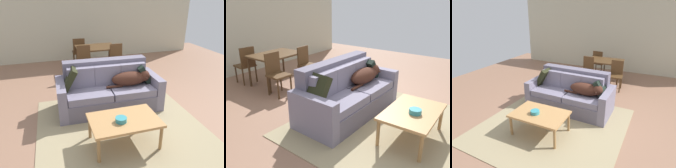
{
  "view_description": "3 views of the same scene",
  "coord_description": "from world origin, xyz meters",
  "views": [
    {
      "loc": [
        -1.42,
        -3.63,
        2.28
      ],
      "look_at": [
        -0.24,
        0.17,
        0.56
      ],
      "focal_mm": 35.32,
      "sensor_mm": 36.0,
      "label": 1
    },
    {
      "loc": [
        -3.5,
        -1.87,
        2.02
      ],
      "look_at": [
        -0.52,
        0.32,
        0.63
      ],
      "focal_mm": 37.6,
      "sensor_mm": 36.0,
      "label": 2
    },
    {
      "loc": [
        1.45,
        -3.67,
        2.37
      ],
      "look_at": [
        -0.37,
        0.12,
        0.69
      ],
      "focal_mm": 30.75,
      "sensor_mm": 36.0,
      "label": 3
    }
  ],
  "objects": [
    {
      "name": "area_rug",
      "position": [
        -0.28,
        -0.6,
        0.01
      ],
      "size": [
        2.99,
        2.98,
        0.01
      ],
      "primitive_type": "cube",
      "rotation": [
        0.0,
        0.0,
        -0.03
      ],
      "color": "tan",
      "rests_on": "ground"
    },
    {
      "name": "bowl_on_coffee_table",
      "position": [
        -0.46,
        -1.0,
        0.49
      ],
      "size": [
        0.17,
        0.17,
        0.07
      ],
      "primitive_type": "cylinder",
      "color": "teal",
      "rests_on": "coffee_table"
    },
    {
      "name": "coffee_table",
      "position": [
        -0.39,
        -0.94,
        0.41
      ],
      "size": [
        1.07,
        0.7,
        0.46
      ],
      "color": "#B5834D",
      "rests_on": "ground"
    },
    {
      "name": "dining_table",
      "position": [
        -0.0,
        2.52,
        0.66
      ],
      "size": [
        1.12,
        0.82,
        0.74
      ],
      "color": "#4D321B",
      "rests_on": "ground"
    },
    {
      "name": "ground_plane",
      "position": [
        0.0,
        0.0,
        0.0
      ],
      "size": [
        10.0,
        10.0,
        0.0
      ],
      "primitive_type": "plane",
      "color": "#916850"
    },
    {
      "name": "couch",
      "position": [
        -0.28,
        0.3,
        0.37
      ],
      "size": [
        2.08,
        0.96,
        0.96
      ],
      "rotation": [
        0.0,
        0.0,
        -0.03
      ],
      "color": "slate",
      "rests_on": "ground"
    },
    {
      "name": "throw_pillow_by_right_arm",
      "position": [
        0.48,
        0.32,
        0.67
      ],
      "size": [
        0.35,
        0.43,
        0.4
      ],
      "primitive_type": "cube",
      "rotation": [
        0.0,
        -0.54,
        -0.11
      ],
      "color": "black",
      "rests_on": "couch"
    },
    {
      "name": "back_partition",
      "position": [
        0.0,
        4.0,
        1.35
      ],
      "size": [
        8.0,
        0.12,
        2.7
      ],
      "primitive_type": "cube",
      "color": "beige",
      "rests_on": "ground"
    },
    {
      "name": "throw_pillow_by_left_arm",
      "position": [
        -1.04,
        0.37,
        0.7
      ],
      "size": [
        0.37,
        0.5,
        0.46
      ],
      "primitive_type": "cube",
      "rotation": [
        0.0,
        0.52,
        -0.1
      ],
      "color": "black",
      "rests_on": "couch"
    },
    {
      "name": "dog_on_left_cushion",
      "position": [
        0.18,
        0.18,
        0.63
      ],
      "size": [
        0.92,
        0.37,
        0.29
      ],
      "rotation": [
        0.0,
        0.0,
        -0.03
      ],
      "color": "#3F2117",
      "rests_on": "couch"
    },
    {
      "name": "dining_chair_near_left",
      "position": [
        -0.44,
        2.0,
        0.51
      ],
      "size": [
        0.42,
        0.42,
        0.91
      ],
      "rotation": [
        0.0,
        0.0,
        -0.04
      ],
      "color": "#4D321B",
      "rests_on": "ground"
    },
    {
      "name": "dining_chair_near_right",
      "position": [
        0.48,
        2.0,
        0.5
      ],
      "size": [
        0.42,
        0.42,
        0.89
      ],
      "rotation": [
        0.0,
        0.0,
        0.04
      ],
      "color": "#4D321B",
      "rests_on": "ground"
    },
    {
      "name": "dining_chair_far_left",
      "position": [
        -0.41,
        3.15,
        0.5
      ],
      "size": [
        0.43,
        0.43,
        0.9
      ],
      "rotation": [
        0.0,
        0.0,
        3.06
      ],
      "color": "#4D321B",
      "rests_on": "ground"
    }
  ]
}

